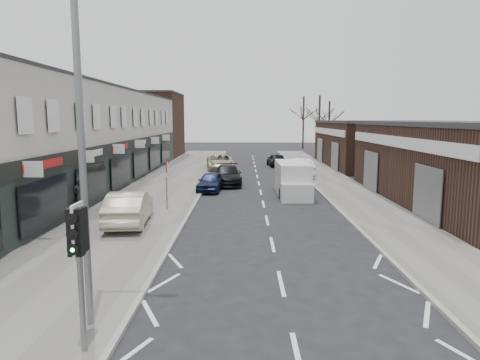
{
  "coord_description": "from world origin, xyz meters",
  "views": [
    {
      "loc": [
        -1.1,
        -10.2,
        4.86
      ],
      "look_at": [
        -1.26,
        5.61,
        2.6
      ],
      "focal_mm": 32.0,
      "sensor_mm": 36.0,
      "label": 1
    }
  ],
  "objects_px": {
    "white_van": "(292,180)",
    "parked_car_left_c": "(220,162)",
    "traffic_light": "(78,243)",
    "warning_sign": "(167,170)",
    "parked_car_left_a": "(211,182)",
    "parked_car_right_b": "(276,160)",
    "pedestrian": "(80,197)",
    "parked_car_right_a": "(299,168)",
    "street_lamp": "(89,130)",
    "parked_car_left_b": "(228,175)",
    "sedan_on_pavement": "(129,208)"
  },
  "relations": [
    {
      "from": "traffic_light",
      "to": "street_lamp",
      "type": "relative_size",
      "value": 0.39
    },
    {
      "from": "parked_car_left_a",
      "to": "parked_car_right_a",
      "type": "height_order",
      "value": "parked_car_right_a"
    },
    {
      "from": "warning_sign",
      "to": "parked_car_right_b",
      "type": "xyz_separation_m",
      "value": [
        7.39,
        21.95,
        -1.52
      ]
    },
    {
      "from": "sedan_on_pavement",
      "to": "parked_car_left_a",
      "type": "relative_size",
      "value": 1.22
    },
    {
      "from": "warning_sign",
      "to": "parked_car_right_a",
      "type": "distance_m",
      "value": 16.14
    },
    {
      "from": "warning_sign",
      "to": "pedestrian",
      "type": "xyz_separation_m",
      "value": [
        -4.04,
        -1.55,
        -1.13
      ]
    },
    {
      "from": "parked_car_right_a",
      "to": "warning_sign",
      "type": "bearing_deg",
      "value": 52.71
    },
    {
      "from": "warning_sign",
      "to": "parked_car_left_c",
      "type": "bearing_deg",
      "value": 84.57
    },
    {
      "from": "traffic_light",
      "to": "parked_car_right_b",
      "type": "xyz_separation_m",
      "value": [
        6.63,
        35.97,
        -1.73
      ]
    },
    {
      "from": "parked_car_left_c",
      "to": "parked_car_right_b",
      "type": "xyz_separation_m",
      "value": [
        5.63,
        3.46,
        -0.09
      ]
    },
    {
      "from": "warning_sign",
      "to": "white_van",
      "type": "height_order",
      "value": "warning_sign"
    },
    {
      "from": "street_lamp",
      "to": "parked_car_left_b",
      "type": "xyz_separation_m",
      "value": [
        2.17,
        22.17,
        -3.9
      ]
    },
    {
      "from": "white_van",
      "to": "parked_car_left_c",
      "type": "xyz_separation_m",
      "value": [
        -5.4,
        13.44,
        -0.23
      ]
    },
    {
      "from": "street_lamp",
      "to": "parked_car_right_a",
      "type": "bearing_deg",
      "value": 73.06
    },
    {
      "from": "traffic_light",
      "to": "parked_car_left_a",
      "type": "bearing_deg",
      "value": 87.21
    },
    {
      "from": "white_van",
      "to": "parked_car_left_a",
      "type": "xyz_separation_m",
      "value": [
        -5.4,
        1.46,
        -0.35
      ]
    },
    {
      "from": "parked_car_right_a",
      "to": "parked_car_right_b",
      "type": "xyz_separation_m",
      "value": [
        -1.27,
        8.4,
        -0.13
      ]
    },
    {
      "from": "warning_sign",
      "to": "sedan_on_pavement",
      "type": "height_order",
      "value": "warning_sign"
    },
    {
      "from": "white_van",
      "to": "pedestrian",
      "type": "height_order",
      "value": "white_van"
    },
    {
      "from": "pedestrian",
      "to": "parked_car_left_b",
      "type": "xyz_separation_m",
      "value": [
        6.85,
        10.92,
        -0.35
      ]
    },
    {
      "from": "pedestrian",
      "to": "parked_car_left_c",
      "type": "distance_m",
      "value": 20.86
    },
    {
      "from": "white_van",
      "to": "pedestrian",
      "type": "relative_size",
      "value": 2.86
    },
    {
      "from": "traffic_light",
      "to": "warning_sign",
      "type": "xyz_separation_m",
      "value": [
        -0.76,
        14.02,
        -0.21
      ]
    },
    {
      "from": "traffic_light",
      "to": "warning_sign",
      "type": "height_order",
      "value": "traffic_light"
    },
    {
      "from": "street_lamp",
      "to": "parked_car_left_a",
      "type": "relative_size",
      "value": 2.11
    },
    {
      "from": "sedan_on_pavement",
      "to": "parked_car_right_a",
      "type": "height_order",
      "value": "sedan_on_pavement"
    },
    {
      "from": "sedan_on_pavement",
      "to": "parked_car_right_b",
      "type": "distance_m",
      "value": 26.65
    },
    {
      "from": "traffic_light",
      "to": "parked_car_right_b",
      "type": "relative_size",
      "value": 0.77
    },
    {
      "from": "parked_car_left_b",
      "to": "parked_car_right_b",
      "type": "relative_size",
      "value": 1.24
    },
    {
      "from": "white_van",
      "to": "sedan_on_pavement",
      "type": "bearing_deg",
      "value": -135.6
    },
    {
      "from": "pedestrian",
      "to": "parked_car_right_b",
      "type": "height_order",
      "value": "pedestrian"
    },
    {
      "from": "parked_car_left_b",
      "to": "parked_car_left_c",
      "type": "distance_m",
      "value": 9.18
    },
    {
      "from": "sedan_on_pavement",
      "to": "parked_car_right_a",
      "type": "relative_size",
      "value": 0.94
    },
    {
      "from": "parked_car_left_c",
      "to": "parked_car_right_b",
      "type": "distance_m",
      "value": 6.61
    },
    {
      "from": "parked_car_left_a",
      "to": "parked_car_right_a",
      "type": "xyz_separation_m",
      "value": [
        6.9,
        7.04,
        0.17
      ]
    },
    {
      "from": "white_van",
      "to": "parked_car_right_b",
      "type": "bearing_deg",
      "value": 88.58
    },
    {
      "from": "parked_car_right_a",
      "to": "parked_car_right_b",
      "type": "bearing_deg",
      "value": -86.14
    },
    {
      "from": "white_van",
      "to": "parked_car_left_b",
      "type": "bearing_deg",
      "value": 134.56
    },
    {
      "from": "white_van",
      "to": "sedan_on_pavement",
      "type": "xyz_separation_m",
      "value": [
        -8.32,
        -8.33,
        -0.11
      ]
    },
    {
      "from": "parked_car_right_b",
      "to": "parked_car_right_a",
      "type": "bearing_deg",
      "value": 92.61
    },
    {
      "from": "pedestrian",
      "to": "street_lamp",
      "type": "bearing_deg",
      "value": 105.36
    },
    {
      "from": "parked_car_left_a",
      "to": "parked_car_right_b",
      "type": "relative_size",
      "value": 0.95
    },
    {
      "from": "warning_sign",
      "to": "pedestrian",
      "type": "height_order",
      "value": "warning_sign"
    },
    {
      "from": "white_van",
      "to": "pedestrian",
      "type": "xyz_separation_m",
      "value": [
        -11.2,
        -6.59,
        0.07
      ]
    },
    {
      "from": "pedestrian",
      "to": "parked_car_right_a",
      "type": "height_order",
      "value": "pedestrian"
    },
    {
      "from": "street_lamp",
      "to": "parked_car_right_a",
      "type": "xyz_separation_m",
      "value": [
        8.03,
        26.35,
        -3.81
      ]
    },
    {
      "from": "pedestrian",
      "to": "white_van",
      "type": "bearing_deg",
      "value": -156.71
    },
    {
      "from": "white_van",
      "to": "parked_car_left_c",
      "type": "distance_m",
      "value": 14.49
    },
    {
      "from": "street_lamp",
      "to": "parked_car_left_a",
      "type": "bearing_deg",
      "value": 86.67
    },
    {
      "from": "traffic_light",
      "to": "white_van",
      "type": "distance_m",
      "value": 20.16
    }
  ]
}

